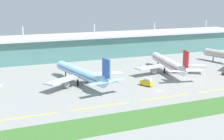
{
  "coord_description": "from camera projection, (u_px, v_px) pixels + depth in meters",
  "views": [
    {
      "loc": [
        -83.5,
        -132.95,
        47.1
      ],
      "look_at": [
        -15.74,
        27.36,
        7.0
      ],
      "focal_mm": 49.14,
      "sensor_mm": 36.0,
      "label": 1
    }
  ],
  "objects": [
    {
      "name": "taxiway_stripe_mid_east",
      "position": [
        219.0,
        90.0,
        164.16
      ],
      "size": [
        28.0,
        0.7,
        0.04
      ],
      "primitive_type": "cube",
      "color": "yellow",
      "rests_on": "ground"
    },
    {
      "name": "airliner_far_middle",
      "position": [
        169.0,
        63.0,
        199.97
      ],
      "size": [
        47.76,
        60.42,
        18.9
      ],
      "color": "white",
      "rests_on": "ground"
    },
    {
      "name": "ground_plane",
      "position": [
        160.0,
        91.0,
        161.58
      ],
      "size": [
        600.0,
        600.0,
        0.0
      ],
      "primitive_type": "plane",
      "color": "gray"
    },
    {
      "name": "terminal_building",
      "position": [
        92.0,
        45.0,
        255.44
      ],
      "size": [
        288.0,
        34.0,
        28.0
      ],
      "color": "slate",
      "rests_on": "ground"
    },
    {
      "name": "taxiway_stripe_west",
      "position": [
        24.0,
        117.0,
        125.46
      ],
      "size": [
        28.0,
        0.7,
        0.04
      ],
      "primitive_type": "cube",
      "color": "yellow",
      "rests_on": "ground"
    },
    {
      "name": "fuel_truck",
      "position": [
        147.0,
        82.0,
        170.38
      ],
      "size": [
        5.34,
        7.63,
        4.95
      ],
      "color": "gold",
      "rests_on": "ground"
    },
    {
      "name": "taxiway_stripe_centre",
      "position": [
        165.0,
        97.0,
        151.26
      ],
      "size": [
        28.0,
        0.7,
        0.04
      ],
      "primitive_type": "cube",
      "color": "yellow",
      "rests_on": "ground"
    },
    {
      "name": "grass_verge",
      "position": [
        195.0,
        109.0,
        134.96
      ],
      "size": [
        300.0,
        18.0,
        0.1
      ],
      "primitive_type": "cube",
      "color": "#3D702D",
      "rests_on": "ground"
    },
    {
      "name": "taxiway_stripe_mid_west",
      "position": [
        101.0,
        106.0,
        138.36
      ],
      "size": [
        28.0,
        0.7,
        0.04
      ],
      "primitive_type": "cube",
      "color": "yellow",
      "rests_on": "ground"
    },
    {
      "name": "airliner_near_middle",
      "position": [
        81.0,
        73.0,
        172.63
      ],
      "size": [
        47.86,
        60.7,
        18.9
      ],
      "color": "#9ED1EA",
      "rests_on": "ground"
    }
  ]
}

